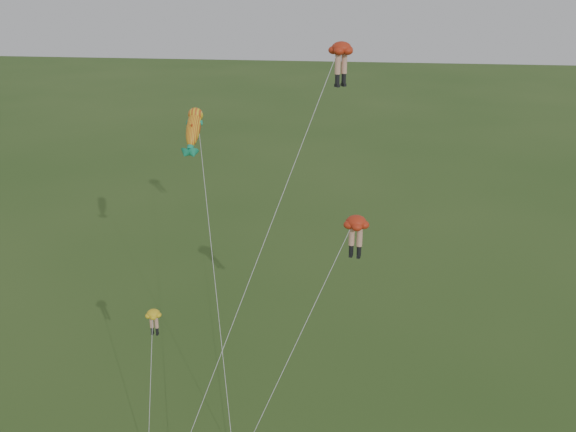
# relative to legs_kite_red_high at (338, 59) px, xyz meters

# --- Properties ---
(legs_kite_red_high) EXTENTS (8.86, 11.82, 21.25)m
(legs_kite_red_high) POSITION_rel_legs_kite_red_high_xyz_m (0.00, 0.00, 0.00)
(legs_kite_red_high) COLOR #B42912
(legs_kite_red_high) RESTS_ON ground
(legs_kite_red_mid) EXTENTS (6.79, 7.19, 12.68)m
(legs_kite_red_mid) POSITION_rel_legs_kite_red_high_xyz_m (1.24, -3.77, -8.39)
(legs_kite_red_mid) COLOR #B42912
(legs_kite_red_mid) RESTS_ON ground
(legs_kite_yellow) EXTENTS (1.05, 2.07, 8.76)m
(legs_kite_yellow) POSITION_rel_legs_kite_red_high_xyz_m (-8.81, -8.06, -12.42)
(legs_kite_yellow) COLOR yellow
(legs_kite_yellow) RESTS_ON ground
(fish_kite) EXTENTS (3.78, 8.82, 17.74)m
(fish_kite) POSITION_rel_legs_kite_red_high_xyz_m (-8.05, -0.79, -3.95)
(fish_kite) COLOR yellow
(fish_kite) RESTS_ON ground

